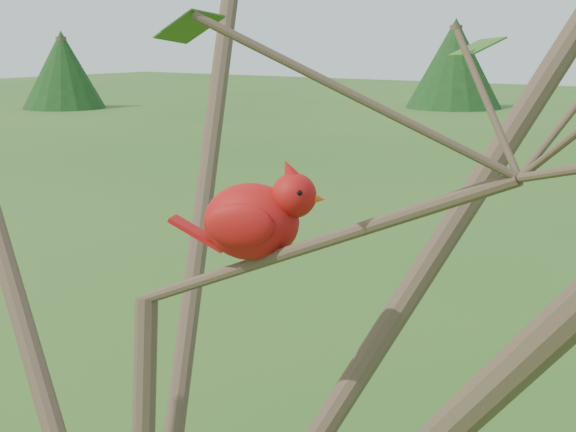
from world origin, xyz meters
name	(u,v)px	position (x,y,z in m)	size (l,w,h in m)	color
crabapple_tree	(116,207)	(0.03, -0.02, 2.12)	(2.35, 2.05, 2.95)	#3A2B1F
cardinal	(257,218)	(0.18, 0.08, 2.11)	(0.21, 0.14, 0.15)	red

